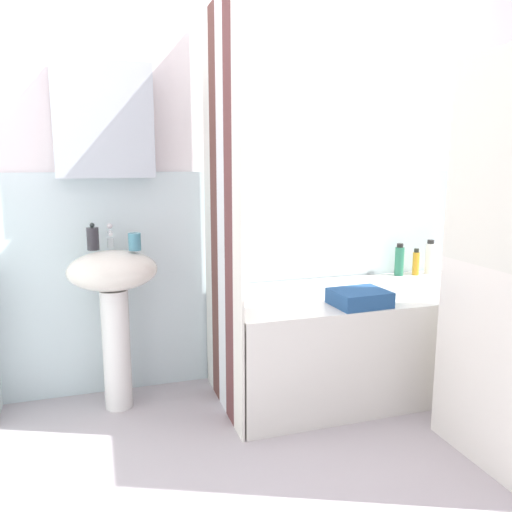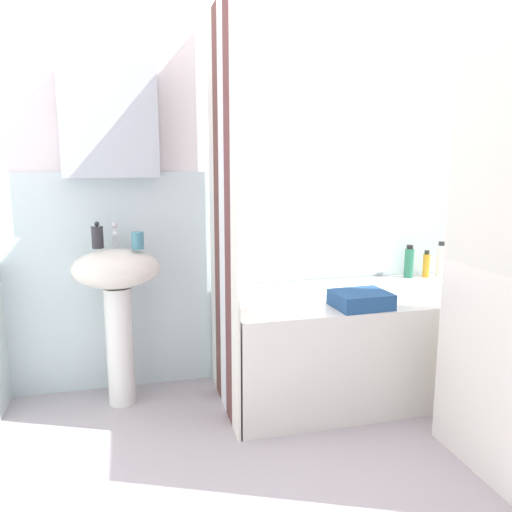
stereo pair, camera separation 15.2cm
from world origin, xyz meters
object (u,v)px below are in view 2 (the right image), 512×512
at_px(lotion_bottle, 409,262).
at_px(toothbrush_cup, 138,241).
at_px(soap_dispenser, 97,237).
at_px(towel_folded, 361,300).
at_px(bathtub, 362,342).
at_px(shampoo_bottle, 441,260).
at_px(body_wash_bottle, 426,265).
at_px(sink, 117,292).

bearing_deg(lotion_bottle, toothbrush_cup, -174.90).
bearing_deg(soap_dispenser, towel_folded, -20.71).
bearing_deg(bathtub, shampoo_bottle, 23.30).
xyz_separation_m(soap_dispenser, towel_folded, (1.23, -0.47, -0.29)).
bearing_deg(body_wash_bottle, lotion_bottle, 169.65).
xyz_separation_m(sink, lotion_bottle, (1.72, 0.12, 0.05)).
bearing_deg(sink, body_wash_bottle, 3.13).
bearing_deg(lotion_bottle, body_wash_bottle, -10.35).
bearing_deg(bathtub, soap_dispenser, 170.71).
bearing_deg(sink, bathtub, -7.62).
xyz_separation_m(soap_dispenser, bathtub, (1.37, -0.22, -0.60)).
height_order(toothbrush_cup, body_wash_bottle, toothbrush_cup).
relative_size(shampoo_bottle, body_wash_bottle, 1.29).
relative_size(lotion_bottle, towel_folded, 0.76).
bearing_deg(shampoo_bottle, body_wash_bottle, -175.31).
bearing_deg(towel_folded, bathtub, 60.87).
bearing_deg(shampoo_bottle, toothbrush_cup, -175.84).
distance_m(sink, soap_dispenser, 0.29).
xyz_separation_m(body_wash_bottle, lotion_bottle, (-0.11, 0.02, 0.02)).
xyz_separation_m(sink, towel_folded, (1.15, -0.41, -0.01)).
height_order(body_wash_bottle, lotion_bottle, lotion_bottle).
distance_m(soap_dispenser, bathtub, 1.51).
xyz_separation_m(lotion_bottle, towel_folded, (-0.57, -0.53, -0.06)).
xyz_separation_m(sink, bathtub, (1.28, -0.17, -0.33)).
xyz_separation_m(soap_dispenser, toothbrush_cup, (0.20, -0.08, -0.02)).
relative_size(body_wash_bottle, lotion_bottle, 0.83).
height_order(bathtub, towel_folded, towel_folded).
height_order(sink, body_wash_bottle, sink).
height_order(toothbrush_cup, shampoo_bottle, toothbrush_cup).
xyz_separation_m(soap_dispenser, shampoo_bottle, (2.02, 0.06, -0.22)).
bearing_deg(toothbrush_cup, lotion_bottle, 5.10).
relative_size(sink, soap_dispenser, 6.07).
bearing_deg(toothbrush_cup, shampoo_bottle, 4.16).
bearing_deg(bathtub, body_wash_bottle, 26.52).
relative_size(soap_dispenser, body_wash_bottle, 0.81).
height_order(shampoo_bottle, body_wash_bottle, shampoo_bottle).
height_order(soap_dispenser, toothbrush_cup, soap_dispenser).
height_order(toothbrush_cup, bathtub, toothbrush_cup).
height_order(shampoo_bottle, lotion_bottle, shampoo_bottle).
distance_m(sink, towel_folded, 1.22).
xyz_separation_m(toothbrush_cup, bathtub, (1.17, -0.15, -0.59)).
bearing_deg(toothbrush_cup, bathtub, -7.19).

